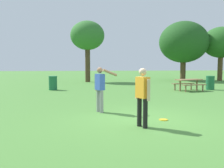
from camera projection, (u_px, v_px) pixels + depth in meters
ground_plane at (141, 120)px, 7.68m from camera, size 120.00×120.00×0.00m
person_thrower at (100, 86)px, 8.80m from camera, size 0.81×0.57×1.64m
person_catcher at (142, 94)px, 6.68m from camera, size 0.35×0.57×1.64m
frisbee at (163, 120)px, 7.61m from camera, size 0.27×0.27×0.03m
picnic_table_near at (189, 82)px, 16.02m from camera, size 1.97×1.75×0.77m
trash_can_beside_table at (210, 83)px, 16.75m from camera, size 0.59×0.59×0.96m
trash_can_further_along at (53, 83)px, 16.56m from camera, size 0.59×0.59×0.96m
tree_tall_left at (87, 36)px, 23.98m from camera, size 3.36×3.36×6.03m
tree_broad_center at (184, 42)px, 25.96m from camera, size 5.17×5.17×6.33m
tree_far_right at (221, 43)px, 26.08m from camera, size 3.89×3.89×5.76m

